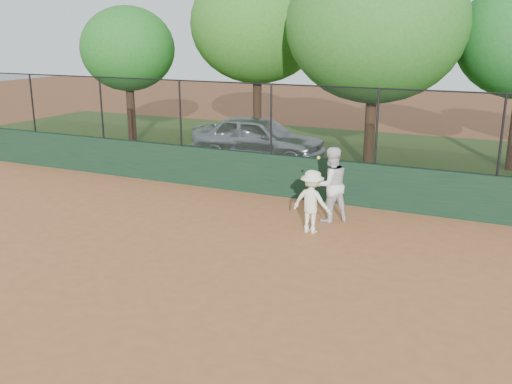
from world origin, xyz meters
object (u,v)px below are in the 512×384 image
at_px(player_second, 331,185).
at_px(tree_2, 376,24).
at_px(tree_0, 127,49).
at_px(player_main, 312,202).
at_px(tree_1, 257,24).
at_px(parked_car, 259,139).

height_order(player_second, tree_2, tree_2).
relative_size(player_second, tree_2, 0.25).
relative_size(player_second, tree_0, 0.33).
distance_m(player_second, player_main, 1.02).
bearing_deg(tree_0, tree_1, 23.71).
distance_m(player_main, tree_1, 11.67).
distance_m(player_main, tree_2, 8.12).
xyz_separation_m(player_second, player_main, (-0.13, -0.99, -0.19)).
bearing_deg(player_main, tree_2, 93.46).
height_order(player_main, tree_0, tree_0).
distance_m(parked_car, tree_2, 5.61).
distance_m(parked_car, tree_0, 6.93).
relative_size(parked_car, tree_2, 0.66).
bearing_deg(player_main, tree_0, 145.67).
xyz_separation_m(player_second, tree_2, (-0.56, 6.03, 3.87)).
bearing_deg(tree_0, player_main, -34.33).
bearing_deg(parked_car, tree_0, 82.25).
bearing_deg(parked_car, player_second, -141.71).
distance_m(tree_0, tree_2, 10.14).
height_order(tree_1, tree_2, tree_2).
bearing_deg(tree_2, parked_car, -171.85).
relative_size(parked_car, player_second, 2.62).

